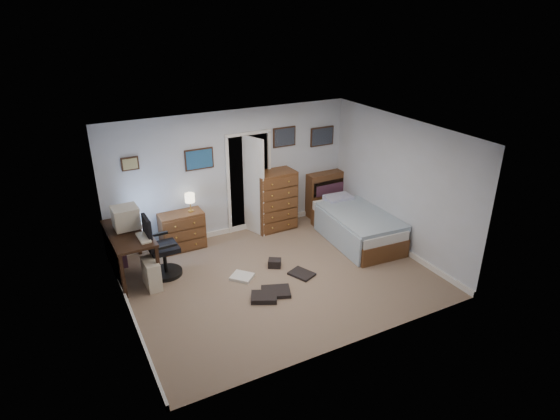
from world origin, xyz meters
The scene contains 15 objects.
floor centered at (0.00, 0.00, -0.01)m, with size 5.00×4.00×0.02m, color #836C5A.
computer_desk centered at (-2.30, 1.24, 0.63)m, with size 0.70×1.43×0.81m.
crt_monitor centered at (-2.18, 1.39, 1.01)m, with size 0.43×0.40×0.39m.
keyboard centered at (-2.02, 0.89, 0.83)m, with size 0.16×0.43×0.03m, color beige.
pc_tower centered at (-2.00, 0.69, 0.24)m, with size 0.24×0.46×0.49m.
office_chair centered at (-1.76, 0.97, 0.44)m, with size 0.56×0.57×1.14m.
media_stack centered at (-2.32, 1.59, 0.39)m, with size 0.16×0.16×0.79m, color maroon.
low_dresser centered at (-1.15, 1.77, 0.36)m, with size 0.82×0.41×0.73m, color brown.
table_lamp centered at (-0.95, 1.77, 0.99)m, with size 0.18×0.18×0.35m.
doorway centered at (0.35, 2.27, 1.00)m, with size 0.96×1.12×2.05m.
tall_dresser centered at (0.80, 1.75, 0.62)m, with size 0.84×0.49×1.23m, color brown.
headboard_bookcase centered at (2.22, 1.86, 0.51)m, with size 1.08×0.31×0.97m.
bed centered at (1.98, 0.52, 0.31)m, with size 1.19×2.07×0.66m.
wall_posters centered at (0.57, 1.98, 1.75)m, with size 4.38×0.04×0.60m.
floor_clutter centered at (-0.25, -0.18, 0.04)m, with size 1.41×1.20×0.14m.
Camera 1 is at (-3.18, -6.12, 4.31)m, focal length 30.00 mm.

